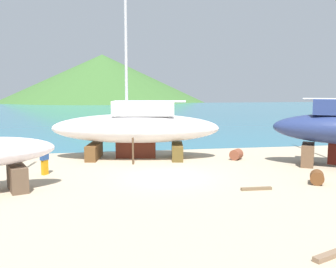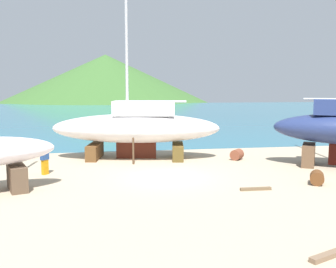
{
  "view_description": "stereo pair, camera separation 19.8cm",
  "coord_description": "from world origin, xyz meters",
  "px_view_note": "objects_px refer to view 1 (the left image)",
  "views": [
    {
      "loc": [
        -3.34,
        -18.81,
        4.56
      ],
      "look_at": [
        0.3,
        1.51,
        2.1
      ],
      "focal_mm": 40.34,
      "sensor_mm": 36.0,
      "label": 1
    },
    {
      "loc": [
        -3.15,
        -18.84,
        4.56
      ],
      "look_at": [
        0.3,
        1.51,
        2.1
      ],
      "focal_mm": 40.34,
      "sensor_mm": 36.0,
      "label": 2
    }
  ],
  "objects_px": {
    "sailboat_small_center": "(136,127)",
    "barrel_ochre": "(317,177)",
    "worker": "(44,159)",
    "barrel_tar_black": "(236,154)"
  },
  "relations": [
    {
      "from": "barrel_ochre",
      "to": "sailboat_small_center",
      "type": "bearing_deg",
      "value": 134.09
    },
    {
      "from": "sailboat_small_center",
      "to": "worker",
      "type": "xyz_separation_m",
      "value": [
        -5.27,
        -3.84,
        -1.26
      ]
    },
    {
      "from": "sailboat_small_center",
      "to": "barrel_ochre",
      "type": "distance_m",
      "value": 11.58
    },
    {
      "from": "sailboat_small_center",
      "to": "worker",
      "type": "bearing_deg",
      "value": 46.11
    },
    {
      "from": "sailboat_small_center",
      "to": "barrel_ochre",
      "type": "xyz_separation_m",
      "value": [
        7.96,
        -8.22,
        -1.79
      ]
    },
    {
      "from": "worker",
      "to": "barrel_tar_black",
      "type": "bearing_deg",
      "value": 49.58
    },
    {
      "from": "sailboat_small_center",
      "to": "worker",
      "type": "height_order",
      "value": "sailboat_small_center"
    },
    {
      "from": "sailboat_small_center",
      "to": "barrel_ochre",
      "type": "relative_size",
      "value": 21.4
    },
    {
      "from": "worker",
      "to": "barrel_tar_black",
      "type": "relative_size",
      "value": 2.12
    },
    {
      "from": "worker",
      "to": "barrel_ochre",
      "type": "bearing_deg",
      "value": 19.84
    }
  ]
}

